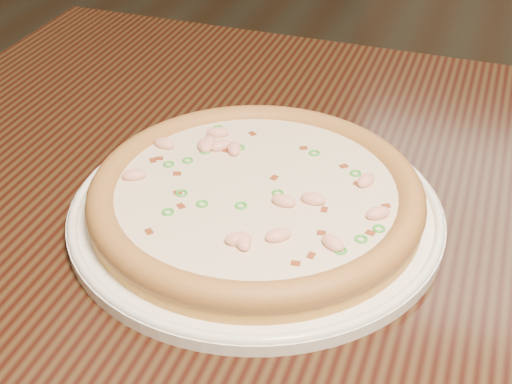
% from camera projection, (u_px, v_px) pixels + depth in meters
% --- Properties ---
extents(hero_table, '(1.20, 0.80, 0.75)m').
position_uv_depth(hero_table, '(376.00, 286.00, 0.77)').
color(hero_table, black).
rests_on(hero_table, ground).
extents(plate, '(0.37, 0.37, 0.02)m').
position_uv_depth(plate, '(256.00, 210.00, 0.70)').
color(plate, white).
rests_on(plate, hero_table).
extents(pizza, '(0.32, 0.32, 0.03)m').
position_uv_depth(pizza, '(256.00, 194.00, 0.69)').
color(pizza, gold).
rests_on(pizza, plate).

